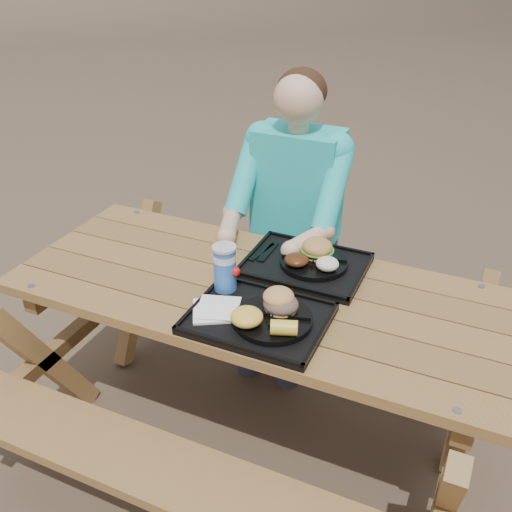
% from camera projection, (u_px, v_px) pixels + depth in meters
% --- Properties ---
extents(ground, '(60.00, 60.00, 0.00)m').
position_uv_depth(ground, '(256.00, 432.00, 2.46)').
color(ground, '#999999').
rests_on(ground, ground).
extents(picnic_table, '(1.80, 1.49, 0.75)m').
position_uv_depth(picnic_table, '(256.00, 365.00, 2.27)').
color(picnic_table, '#999999').
rests_on(picnic_table, ground).
extents(tray_near, '(0.45, 0.35, 0.02)m').
position_uv_depth(tray_near, '(258.00, 319.00, 1.89)').
color(tray_near, black).
rests_on(tray_near, picnic_table).
extents(tray_far, '(0.45, 0.35, 0.02)m').
position_uv_depth(tray_far, '(305.00, 266.00, 2.18)').
color(tray_far, black).
rests_on(tray_far, picnic_table).
extents(plate_near, '(0.26, 0.26, 0.02)m').
position_uv_depth(plate_near, '(273.00, 319.00, 1.86)').
color(plate_near, black).
rests_on(plate_near, tray_near).
extents(plate_far, '(0.26, 0.26, 0.02)m').
position_uv_depth(plate_far, '(314.00, 262.00, 2.17)').
color(plate_far, black).
rests_on(plate_far, tray_far).
extents(napkin_stack, '(0.19, 0.19, 0.02)m').
position_uv_depth(napkin_stack, '(214.00, 310.00, 1.91)').
color(napkin_stack, white).
rests_on(napkin_stack, tray_near).
extents(soda_cup, '(0.08, 0.08, 0.16)m').
position_uv_depth(soda_cup, '(225.00, 269.00, 1.99)').
color(soda_cup, '#1751AD').
rests_on(soda_cup, tray_near).
extents(condiment_bbq, '(0.05, 0.05, 0.03)m').
position_uv_depth(condiment_bbq, '(275.00, 293.00, 1.98)').
color(condiment_bbq, '#330E05').
rests_on(condiment_bbq, tray_near).
extents(condiment_mustard, '(0.05, 0.05, 0.03)m').
position_uv_depth(condiment_mustard, '(285.00, 298.00, 1.95)').
color(condiment_mustard, gold).
rests_on(condiment_mustard, tray_near).
extents(sandwich, '(0.11, 0.11, 0.11)m').
position_uv_depth(sandwich, '(281.00, 296.00, 1.86)').
color(sandwich, '#E29A50').
rests_on(sandwich, plate_near).
extents(mac_cheese, '(0.11, 0.11, 0.05)m').
position_uv_depth(mac_cheese, '(247.00, 317.00, 1.81)').
color(mac_cheese, yellow).
rests_on(mac_cheese, plate_near).
extents(corn_cob, '(0.11, 0.11, 0.05)m').
position_uv_depth(corn_cob, '(284.00, 328.00, 1.76)').
color(corn_cob, yellow).
rests_on(corn_cob, plate_near).
extents(cutlery_far, '(0.03, 0.16, 0.01)m').
position_uv_depth(cutlery_far, '(268.00, 252.00, 2.25)').
color(cutlery_far, black).
rests_on(cutlery_far, tray_far).
extents(burger, '(0.12, 0.12, 0.11)m').
position_uv_depth(burger, '(318.00, 243.00, 2.16)').
color(burger, '#C38445').
rests_on(burger, plate_far).
extents(baked_beans, '(0.09, 0.09, 0.04)m').
position_uv_depth(baked_beans, '(297.00, 260.00, 2.12)').
color(baked_beans, '#4F250F').
rests_on(baked_beans, plate_far).
extents(potato_salad, '(0.09, 0.09, 0.05)m').
position_uv_depth(potato_salad, '(327.00, 264.00, 2.09)').
color(potato_salad, white).
rests_on(potato_salad, plate_far).
extents(diner, '(0.48, 0.84, 1.28)m').
position_uv_depth(diner, '(294.00, 233.00, 2.67)').
color(diner, teal).
rests_on(diner, ground).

